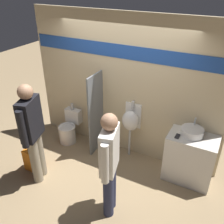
# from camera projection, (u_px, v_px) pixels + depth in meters

# --- Properties ---
(ground_plane) EXTENTS (16.00, 16.00, 0.00)m
(ground_plane) POSITION_uv_depth(u_px,v_px,m) (108.00, 163.00, 4.84)
(ground_plane) COLOR #997F5B
(display_wall) EXTENTS (3.77, 0.07, 2.70)m
(display_wall) POSITION_uv_depth(u_px,v_px,m) (123.00, 87.00, 4.63)
(display_wall) COLOR beige
(display_wall) RESTS_ON ground_plane
(sink_counter) EXTENTS (0.81, 0.51, 0.88)m
(sink_counter) POSITION_uv_depth(u_px,v_px,m) (190.00, 158.00, 4.28)
(sink_counter) COLOR silver
(sink_counter) RESTS_ON ground_plane
(sink_basin) EXTENTS (0.37, 0.37, 0.26)m
(sink_basin) POSITION_uv_depth(u_px,v_px,m) (192.00, 132.00, 4.09)
(sink_basin) COLOR white
(sink_basin) RESTS_ON sink_counter
(cell_phone) EXTENTS (0.07, 0.14, 0.01)m
(cell_phone) POSITION_uv_depth(u_px,v_px,m) (178.00, 136.00, 4.08)
(cell_phone) COLOR #232328
(cell_phone) RESTS_ON sink_counter
(divider_near_counter) EXTENTS (0.03, 0.52, 1.64)m
(divider_near_counter) POSITION_uv_depth(u_px,v_px,m) (96.00, 114.00, 4.84)
(divider_near_counter) COLOR slate
(divider_near_counter) RESTS_ON ground_plane
(urinal_near_counter) EXTENTS (0.33, 0.26, 1.16)m
(urinal_near_counter) POSITION_uv_depth(u_px,v_px,m) (131.00, 121.00, 4.69)
(urinal_near_counter) COLOR silver
(urinal_near_counter) RESTS_ON ground_plane
(toilet) EXTENTS (0.37, 0.53, 0.82)m
(toilet) POSITION_uv_depth(u_px,v_px,m) (69.00, 129.00, 5.36)
(toilet) COLOR white
(toilet) RESTS_ON ground_plane
(person_in_vest) EXTENTS (0.30, 0.58, 1.71)m
(person_in_vest) POSITION_uv_depth(u_px,v_px,m) (110.00, 162.00, 3.43)
(person_in_vest) COLOR #282D4C
(person_in_vest) RESTS_ON ground_plane
(person_with_lanyard) EXTENTS (0.33, 0.61, 1.80)m
(person_with_lanyard) POSITION_uv_depth(u_px,v_px,m) (32.00, 131.00, 4.03)
(person_with_lanyard) COLOR gray
(person_with_lanyard) RESTS_ON ground_plane
(shopping_bag) EXTENTS (0.33, 0.18, 0.57)m
(shopping_bag) POSITION_uv_depth(u_px,v_px,m) (33.00, 160.00, 4.58)
(shopping_bag) COLOR orange
(shopping_bag) RESTS_ON ground_plane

